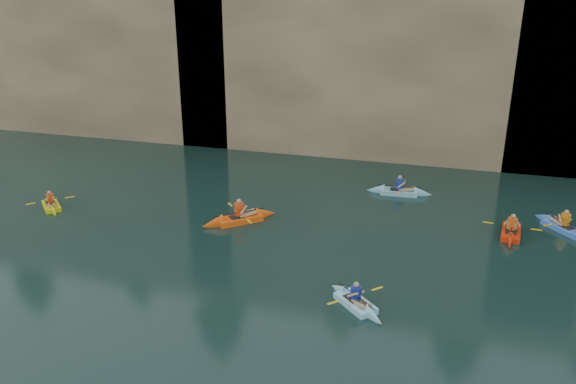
# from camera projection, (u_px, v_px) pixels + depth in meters

# --- Properties ---
(cliff) EXTENTS (70.00, 16.00, 12.00)m
(cliff) POSITION_uv_depth(u_px,v_px,m) (367.00, 40.00, 38.51)
(cliff) COLOR tan
(cliff) RESTS_ON ground
(cliff_slab_west) EXTENTS (26.00, 2.40, 10.56)m
(cliff_slab_west) POSITION_uv_depth(u_px,v_px,m) (51.00, 53.00, 37.51)
(cliff_slab_west) COLOR tan
(cliff_slab_west) RESTS_ON ground
(cliff_slab_center) EXTENTS (24.00, 2.40, 11.40)m
(cliff_slab_center) POSITION_uv_depth(u_px,v_px,m) (381.00, 58.00, 31.43)
(cliff_slab_center) COLOR tan
(cliff_slab_center) RESTS_ON ground
(sea_cave_west) EXTENTS (4.50, 1.00, 4.00)m
(sea_cave_west) POSITION_uv_depth(u_px,v_px,m) (77.00, 105.00, 37.53)
(sea_cave_west) COLOR black
(sea_cave_west) RESTS_ON ground
(sea_cave_center) EXTENTS (3.50, 1.00, 3.20)m
(sea_cave_center) POSITION_uv_depth(u_px,v_px,m) (276.00, 125.00, 33.89)
(sea_cave_center) COLOR black
(sea_cave_center) RESTS_ON ground
(sea_cave_east) EXTENTS (5.00, 1.00, 4.50)m
(sea_cave_east) POSITION_uv_depth(u_px,v_px,m) (526.00, 131.00, 29.89)
(sea_cave_east) COLOR black
(sea_cave_east) RESTS_ON ground
(kayaker_orange) EXTENTS (3.00, 2.92, 1.30)m
(kayaker_orange) POSITION_uv_depth(u_px,v_px,m) (240.00, 218.00, 24.05)
(kayaker_orange) COLOR #FD5610
(kayaker_orange) RESTS_ON ground
(kayaker_ltblue_near) EXTENTS (2.39, 2.32, 1.06)m
(kayaker_ltblue_near) POSITION_uv_depth(u_px,v_px,m) (355.00, 302.00, 17.76)
(kayaker_ltblue_near) COLOR #98E3FF
(kayaker_ltblue_near) RESTS_ON ground
(kayaker_red_far) EXTENTS (2.26, 3.16, 1.14)m
(kayaker_red_far) POSITION_uv_depth(u_px,v_px,m) (511.00, 232.00, 22.79)
(kayaker_red_far) COLOR red
(kayaker_red_far) RESTS_ON ground
(kayaker_yellow) EXTENTS (2.28, 2.20, 1.04)m
(kayaker_yellow) POSITION_uv_depth(u_px,v_px,m) (51.00, 205.00, 25.56)
(kayaker_yellow) COLOR yellow
(kayaker_yellow) RESTS_ON ground
(kayaker_ltblue_mid) EXTENTS (3.17, 2.35, 1.19)m
(kayaker_ltblue_mid) POSITION_uv_depth(u_px,v_px,m) (399.00, 191.00, 27.23)
(kayaker_ltblue_mid) COLOR #82C3D9
(kayaker_ltblue_mid) RESTS_ON ground
(kayaker_blue_east) EXTENTS (2.53, 2.96, 1.14)m
(kayaker_blue_east) POSITION_uv_depth(u_px,v_px,m) (564.00, 227.00, 23.21)
(kayaker_blue_east) COLOR #437DE6
(kayaker_blue_east) RESTS_ON ground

